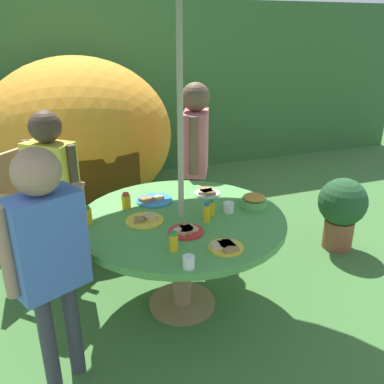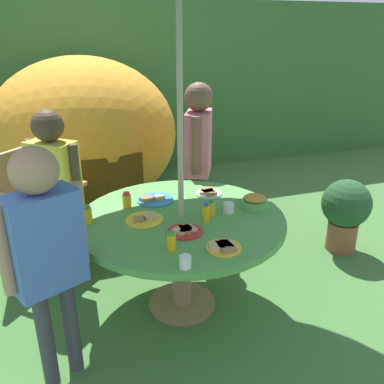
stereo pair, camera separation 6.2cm
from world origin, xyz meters
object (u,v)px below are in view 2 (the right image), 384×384
object	(u,v)px
child_in_blue_shirt	(45,242)
juice_bottle_near_left	(211,208)
plate_back_edge	(224,247)
juice_bottle_mid_left	(206,213)
plate_center_back	(185,231)
plate_far_right	(155,199)
cup_near	(229,208)
wooden_chair	(37,203)
child_in_yellow_shirt	(54,176)
plate_center_front	(208,192)
plate_far_left	(144,219)
garden_table	(181,231)
juice_bottle_near_right	(127,200)
dome_tent	(84,135)
snack_bowl	(255,201)
cup_far	(185,262)
juice_bottle_mid_right	(87,215)
juice_bottle_front_edge	(171,242)
potted_plant	(345,210)
child_in_pink_shirt	(198,143)

from	to	relation	value
child_in_blue_shirt	juice_bottle_near_left	size ratio (longest dim) A/B	12.68
plate_back_edge	juice_bottle_mid_left	distance (m)	0.36
child_in_blue_shirt	plate_center_back	xyz separation A→B (m)	(0.76, 0.16, -0.14)
plate_far_right	cup_near	bearing A→B (deg)	-39.86
wooden_chair	child_in_blue_shirt	world-z (taller)	child_in_blue_shirt
child_in_yellow_shirt	plate_center_back	distance (m)	1.12
plate_center_front	juice_bottle_mid_left	bearing A→B (deg)	-112.61
plate_far_left	garden_table	bearing A→B (deg)	-2.21
child_in_blue_shirt	plate_back_edge	size ratio (longest dim) A/B	6.81
juice_bottle_near_right	dome_tent	bearing A→B (deg)	93.91
plate_center_front	plate_far_right	xyz separation A→B (m)	(-0.40, 0.01, -0.00)
snack_bowl	cup_far	world-z (taller)	snack_bowl
juice_bottle_mid_right	plate_far_right	bearing A→B (deg)	23.32
wooden_chair	child_in_yellow_shirt	bearing A→B (deg)	-99.99
plate_back_edge	juice_bottle_front_edge	bearing A→B (deg)	163.94
snack_bowl	plate_back_edge	size ratio (longest dim) A/B	0.91
child_in_yellow_shirt	juice_bottle_near_left	size ratio (longest dim) A/B	12.50
child_in_blue_shirt	juice_bottle_mid_left	bearing A→B (deg)	-9.74
child_in_yellow_shirt	juice_bottle_mid_right	distance (m)	0.58
potted_plant	juice_bottle_mid_right	distance (m)	2.16
wooden_chair	plate_center_front	distance (m)	1.33
garden_table	cup_far	distance (m)	0.62
child_in_pink_shirt	juice_bottle_near_right	world-z (taller)	child_in_pink_shirt
snack_bowl	plate_center_front	xyz separation A→B (m)	(-0.22, 0.31, -0.02)
potted_plant	snack_bowl	world-z (taller)	snack_bowl
cup_far	dome_tent	bearing A→B (deg)	95.79
plate_center_back	juice_bottle_front_edge	distance (m)	0.22
child_in_yellow_shirt	plate_back_edge	world-z (taller)	child_in_yellow_shirt
juice_bottle_near_left	cup_far	size ratio (longest dim) A/B	1.58
child_in_yellow_shirt	cup_near	size ratio (longest dim) A/B	18.79
plate_far_right	plate_back_edge	size ratio (longest dim) A/B	1.30
plate_center_front	plate_far_right	size ratio (longest dim) A/B	0.74
cup_far	plate_far_right	bearing A→B (deg)	86.24
child_in_pink_shirt	plate_far_left	size ratio (longest dim) A/B	5.91
potted_plant	plate_far_left	world-z (taller)	plate_far_left
child_in_pink_shirt	cup_far	bearing A→B (deg)	3.85
juice_bottle_near_left	juice_bottle_near_right	distance (m)	0.57
potted_plant	snack_bowl	bearing A→B (deg)	-163.10
dome_tent	plate_center_back	distance (m)	2.29
juice_bottle_near_left	juice_bottle_front_edge	world-z (taller)	juice_bottle_front_edge
child_in_yellow_shirt	plate_far_left	world-z (taller)	child_in_yellow_shirt
child_in_pink_shirt	plate_center_back	distance (m)	1.27
dome_tent	cup_near	world-z (taller)	dome_tent
dome_tent	plate_center_back	xyz separation A→B (m)	(0.38, -2.26, -0.08)
plate_center_back	child_in_yellow_shirt	bearing A→B (deg)	129.07
potted_plant	cup_far	size ratio (longest dim) A/B	9.68
plate_center_front	juice_bottle_mid_left	size ratio (longest dim) A/B	1.48
juice_bottle_mid_left	plate_center_front	bearing A→B (deg)	67.39
juice_bottle_mid_right	cup_far	distance (m)	0.80
potted_plant	plate_far_right	distance (m)	1.68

